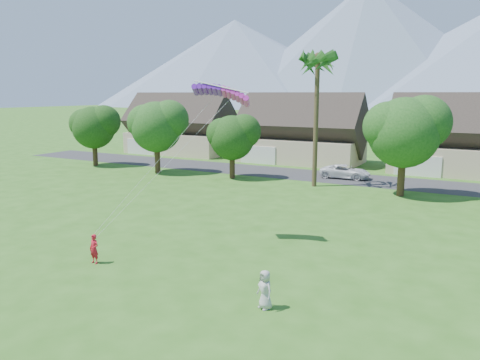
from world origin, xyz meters
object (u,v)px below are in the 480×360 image
Objects in this scene: kite_flyer at (94,249)px; watcher at (265,290)px; parked_car at (345,172)px; parafoil_kite at (222,91)px.

watcher is at bearing 0.50° from kite_flyer.
kite_flyer is at bearing 169.64° from parked_car.
kite_flyer is 0.44× the size of parafoil_kite.
parafoil_kite reaches higher than parked_car.
kite_flyer reaches higher than parked_car.
watcher reaches higher than kite_flyer.
parked_car is at bearing 69.30° from parafoil_kite.
kite_flyer is 11.12m from parafoil_kite.
parafoil_kite is at bearing 62.25° from kite_flyer.
kite_flyer is 0.95× the size of watcher.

